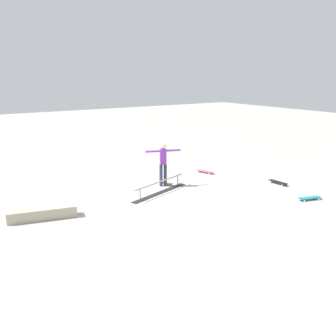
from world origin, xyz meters
TOP-DOWN VIEW (x-y plane):
  - ground_plane at (0.00, 0.00)m, footprint 60.00×60.00m
  - grind_rail at (-0.48, 0.09)m, footprint 2.69×1.14m
  - skate_ledge at (3.62, 0.28)m, footprint 1.94×0.82m
  - skater_main at (-1.02, -0.56)m, footprint 1.25×0.49m
  - skateboard_main at (-1.25, -0.76)m, footprint 0.28×0.81m
  - loose_skateboard_black at (-4.76, 1.62)m, footprint 0.28×0.81m
  - loose_skateboard_teal at (-4.17, 3.44)m, footprint 0.82×0.42m
  - loose_skateboard_pink at (-3.48, -1.16)m, footprint 0.46×0.82m

SIDE VIEW (x-z plane):
  - ground_plane at x=0.00m, z-range 0.00..0.00m
  - skateboard_main at x=-1.25m, z-range 0.03..0.12m
  - loose_skateboard_black at x=-4.76m, z-range 0.03..0.12m
  - loose_skateboard_teal at x=-4.17m, z-range 0.03..0.12m
  - loose_skateboard_pink at x=-3.48m, z-range 0.03..0.12m
  - skate_ledge at x=3.62m, z-range 0.00..0.32m
  - grind_rail at x=-0.48m, z-range -0.03..0.40m
  - skater_main at x=-1.02m, z-range 0.13..1.74m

